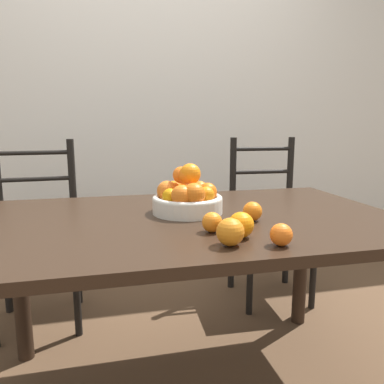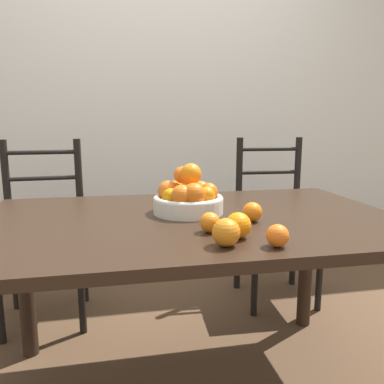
{
  "view_description": "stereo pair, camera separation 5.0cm",
  "coord_description": "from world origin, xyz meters",
  "px_view_note": "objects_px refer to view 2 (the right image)",
  "views": [
    {
      "loc": [
        -0.31,
        -1.29,
        1.06
      ],
      "look_at": [
        -0.0,
        -0.02,
        0.81
      ],
      "focal_mm": 35.0,
      "sensor_mm": 36.0,
      "label": 1
    },
    {
      "loc": [
        -0.26,
        -1.3,
        1.06
      ],
      "look_at": [
        -0.0,
        -0.02,
        0.81
      ],
      "focal_mm": 35.0,
      "sensor_mm": 36.0,
      "label": 2
    }
  ],
  "objects_px": {
    "fruit_bowl": "(188,197)",
    "chair_left": "(44,235)",
    "orange_loose_0": "(226,232)",
    "orange_loose_3": "(252,212)",
    "orange_loose_4": "(238,225)",
    "chair_right": "(275,222)",
    "orange_loose_2": "(278,236)",
    "orange_loose_1": "(210,222)"
  },
  "relations": [
    {
      "from": "fruit_bowl",
      "to": "orange_loose_3",
      "type": "height_order",
      "value": "fruit_bowl"
    },
    {
      "from": "orange_loose_0",
      "to": "orange_loose_2",
      "type": "relative_size",
      "value": 1.25
    },
    {
      "from": "fruit_bowl",
      "to": "orange_loose_0",
      "type": "distance_m",
      "value": 0.41
    },
    {
      "from": "orange_loose_2",
      "to": "orange_loose_4",
      "type": "bearing_deg",
      "value": 129.62
    },
    {
      "from": "orange_loose_4",
      "to": "orange_loose_0",
      "type": "bearing_deg",
      "value": -130.92
    },
    {
      "from": "orange_loose_1",
      "to": "orange_loose_4",
      "type": "xyz_separation_m",
      "value": [
        0.07,
        -0.07,
        0.01
      ]
    },
    {
      "from": "orange_loose_1",
      "to": "orange_loose_2",
      "type": "xyz_separation_m",
      "value": [
        0.15,
        -0.17,
        -0.0
      ]
    },
    {
      "from": "chair_right",
      "to": "orange_loose_3",
      "type": "bearing_deg",
      "value": -116.01
    },
    {
      "from": "orange_loose_0",
      "to": "orange_loose_4",
      "type": "height_order",
      "value": "orange_loose_0"
    },
    {
      "from": "orange_loose_1",
      "to": "orange_loose_4",
      "type": "relative_size",
      "value": 0.82
    },
    {
      "from": "orange_loose_0",
      "to": "orange_loose_3",
      "type": "height_order",
      "value": "orange_loose_0"
    },
    {
      "from": "orange_loose_2",
      "to": "orange_loose_1",
      "type": "bearing_deg",
      "value": 131.09
    },
    {
      "from": "orange_loose_1",
      "to": "chair_left",
      "type": "height_order",
      "value": "chair_left"
    },
    {
      "from": "orange_loose_0",
      "to": "orange_loose_4",
      "type": "relative_size",
      "value": 1.02
    },
    {
      "from": "fruit_bowl",
      "to": "orange_loose_1",
      "type": "xyz_separation_m",
      "value": [
        0.02,
        -0.27,
        -0.03
      ]
    },
    {
      "from": "fruit_bowl",
      "to": "orange_loose_2",
      "type": "relative_size",
      "value": 4.19
    },
    {
      "from": "fruit_bowl",
      "to": "orange_loose_4",
      "type": "height_order",
      "value": "fruit_bowl"
    },
    {
      "from": "orange_loose_0",
      "to": "chair_right",
      "type": "bearing_deg",
      "value": 59.91
    },
    {
      "from": "fruit_bowl",
      "to": "orange_loose_4",
      "type": "relative_size",
      "value": 3.43
    },
    {
      "from": "orange_loose_1",
      "to": "orange_loose_4",
      "type": "height_order",
      "value": "orange_loose_4"
    },
    {
      "from": "fruit_bowl",
      "to": "chair_right",
      "type": "height_order",
      "value": "chair_right"
    },
    {
      "from": "chair_left",
      "to": "fruit_bowl",
      "type": "bearing_deg",
      "value": -48.81
    },
    {
      "from": "orange_loose_2",
      "to": "orange_loose_3",
      "type": "xyz_separation_m",
      "value": [
        0.03,
        0.27,
        0.0
      ]
    },
    {
      "from": "fruit_bowl",
      "to": "chair_left",
      "type": "xyz_separation_m",
      "value": [
        -0.66,
        0.68,
        -0.32
      ]
    },
    {
      "from": "orange_loose_0",
      "to": "orange_loose_2",
      "type": "height_order",
      "value": "orange_loose_0"
    },
    {
      "from": "fruit_bowl",
      "to": "orange_loose_4",
      "type": "bearing_deg",
      "value": -75.48
    },
    {
      "from": "orange_loose_1",
      "to": "orange_loose_2",
      "type": "height_order",
      "value": "same"
    },
    {
      "from": "fruit_bowl",
      "to": "orange_loose_2",
      "type": "distance_m",
      "value": 0.47
    },
    {
      "from": "fruit_bowl",
      "to": "orange_loose_3",
      "type": "relative_size",
      "value": 3.93
    },
    {
      "from": "orange_loose_3",
      "to": "orange_loose_4",
      "type": "xyz_separation_m",
      "value": [
        -0.11,
        -0.17,
        0.0
      ]
    },
    {
      "from": "orange_loose_1",
      "to": "orange_loose_2",
      "type": "bearing_deg",
      "value": -48.91
    },
    {
      "from": "orange_loose_3",
      "to": "chair_right",
      "type": "height_order",
      "value": "chair_right"
    },
    {
      "from": "orange_loose_1",
      "to": "orange_loose_3",
      "type": "bearing_deg",
      "value": 29.69
    },
    {
      "from": "orange_loose_0",
      "to": "orange_loose_1",
      "type": "distance_m",
      "value": 0.14
    },
    {
      "from": "orange_loose_4",
      "to": "chair_right",
      "type": "height_order",
      "value": "chair_right"
    },
    {
      "from": "orange_loose_1",
      "to": "fruit_bowl",
      "type": "bearing_deg",
      "value": 94.38
    },
    {
      "from": "chair_right",
      "to": "orange_loose_4",
      "type": "bearing_deg",
      "value": -116.57
    },
    {
      "from": "fruit_bowl",
      "to": "orange_loose_0",
      "type": "xyz_separation_m",
      "value": [
        0.03,
        -0.41,
        -0.02
      ]
    },
    {
      "from": "orange_loose_0",
      "to": "chair_left",
      "type": "height_order",
      "value": "chair_left"
    },
    {
      "from": "orange_loose_0",
      "to": "orange_loose_4",
      "type": "distance_m",
      "value": 0.09
    },
    {
      "from": "orange_loose_0",
      "to": "orange_loose_1",
      "type": "bearing_deg",
      "value": 94.82
    },
    {
      "from": "fruit_bowl",
      "to": "orange_loose_0",
      "type": "height_order",
      "value": "fruit_bowl"
    }
  ]
}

